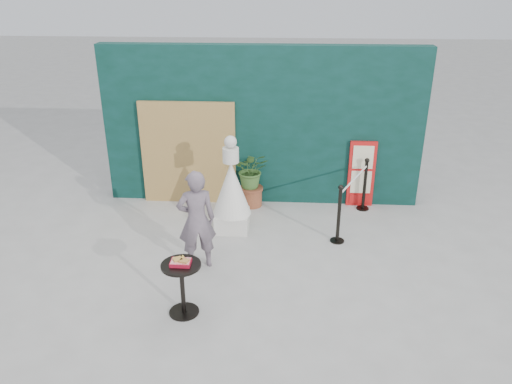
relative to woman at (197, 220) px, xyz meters
The scene contains 10 objects.
ground 1.30m from the woman, 35.10° to the right, with size 60.00×60.00×0.00m, color #ADAAA5.
back_wall 2.78m from the woman, 71.55° to the left, with size 6.00×0.30×3.00m, color black.
bamboo_fence 2.41m from the woman, 103.18° to the left, with size 1.80×0.08×2.00m, color tan.
woman is the anchor object (origin of this frame).
menu_board 3.62m from the woman, 40.57° to the left, with size 0.50×0.07×1.30m.
statue 1.29m from the woman, 72.33° to the left, with size 0.67×0.67×1.72m.
cafe_table 1.21m from the woman, 90.08° to the right, with size 0.52×0.52×0.75m.
food_basket 1.17m from the woman, 89.98° to the right, with size 0.26×0.19×0.11m.
planter 2.32m from the woman, 73.29° to the left, with size 0.65×0.57×1.11m.
stanchion_barrier 2.96m from the woman, 31.55° to the left, with size 0.84×1.54×1.03m.
Camera 1 is at (0.44, -5.96, 4.17)m, focal length 35.00 mm.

